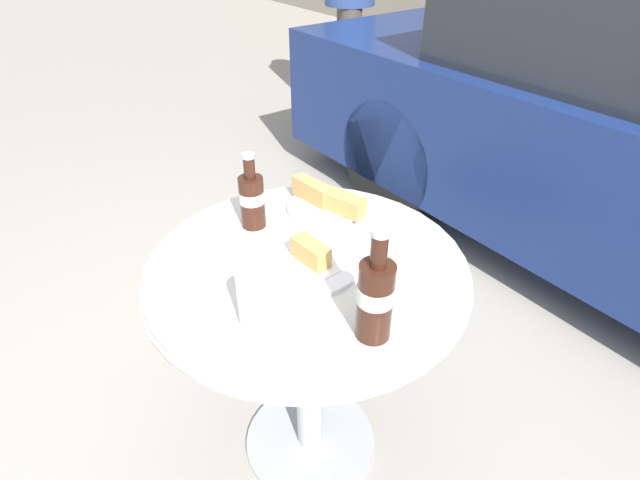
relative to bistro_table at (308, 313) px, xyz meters
The scene contains 7 objects.
ground_plane 0.56m from the bistro_table, ahead, with size 30.00×30.00×0.00m, color #A8A093.
bistro_table is the anchor object (origin of this frame).
cola_bottle_left 0.33m from the bistro_table, behind, with size 0.07×0.07×0.21m.
cola_bottle_right 0.38m from the bistro_table, ahead, with size 0.07×0.07×0.25m.
drinking_glass 0.32m from the bistro_table, 62.34° to the right, with size 0.07×0.07×0.13m.
lunch_plate_near 0.18m from the bistro_table, 13.95° to the right, with size 0.24×0.24×0.07m.
lunch_plate_far 0.32m from the bistro_table, 132.71° to the left, with size 0.24×0.21×0.07m.
Camera 1 is at (0.79, -0.55, 1.44)m, focal length 28.00 mm.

